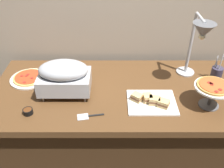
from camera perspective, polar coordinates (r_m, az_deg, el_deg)
name	(u,v)px	position (r m, az deg, el deg)	size (l,w,h in m)	color
ground_plane	(121,157)	(2.36, 2.02, -16.20)	(8.00, 8.00, 0.00)	brown
back_wall	(122,7)	(2.07, 2.33, 17.10)	(4.40, 0.04, 2.40)	tan
buffet_table	(122,126)	(2.07, 2.24, -9.59)	(1.90, 0.84, 0.76)	brown
chafing_dish	(64,76)	(1.74, -10.76, 1.78)	(0.35, 0.23, 0.25)	#B7BABF
heat_lamp	(200,36)	(1.80, 19.42, 10.26)	(0.15, 0.33, 0.50)	#B7BABF
pizza_plate_front	(29,78)	(2.03, -18.29, 1.31)	(0.28, 0.28, 0.03)	white
pizza_plate_center	(213,89)	(1.73, 22.02, -1.00)	(0.24, 0.24, 0.17)	#595B60
sandwich_platter	(151,101)	(1.71, 8.95, -3.86)	(0.33, 0.27, 0.06)	white
sauce_cup_near	(28,111)	(1.70, -18.50, -5.89)	(0.06, 0.06, 0.03)	black
utensil_holder	(217,74)	(2.05, 22.67, 2.19)	(0.08, 0.08, 0.23)	#383347
serving_spatula	(90,116)	(1.61, -5.13, -7.25)	(0.17, 0.07, 0.01)	#B7BABF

